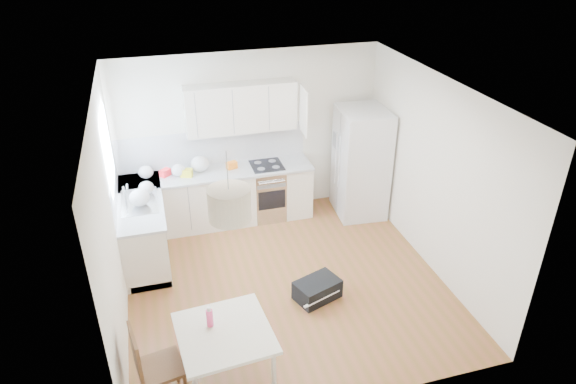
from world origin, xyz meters
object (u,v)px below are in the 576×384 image
object	(u,v)px
dining_chair	(161,365)
refrigerator	(361,162)
dining_table	(225,337)
gym_bag	(317,289)

from	to	relation	value
dining_chair	refrigerator	bearing A→B (deg)	31.62
dining_table	dining_chair	world-z (taller)	dining_chair
dining_chair	dining_table	bearing A→B (deg)	-6.00
refrigerator	gym_bag	bearing A→B (deg)	-121.16
dining_table	gym_bag	bearing A→B (deg)	33.01
refrigerator	gym_bag	world-z (taller)	refrigerator
refrigerator	dining_table	bearing A→B (deg)	-128.11
refrigerator	gym_bag	size ratio (longest dim) A/B	3.16
dining_chair	gym_bag	size ratio (longest dim) A/B	1.76
gym_bag	dining_chair	bearing A→B (deg)	-171.13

